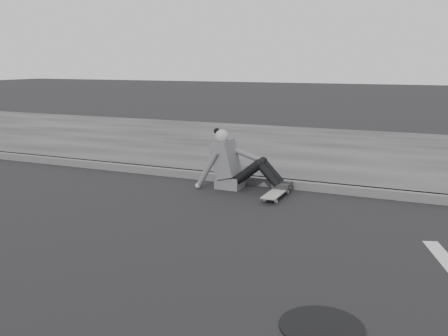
% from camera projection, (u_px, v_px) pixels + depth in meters
% --- Properties ---
extents(ground, '(80.00, 80.00, 0.00)m').
position_uv_depth(ground, '(156.00, 236.00, 5.32)').
color(ground, black).
rests_on(ground, ground).
extents(curb, '(24.00, 0.16, 0.12)m').
position_uv_depth(curb, '(244.00, 179.00, 7.62)').
color(curb, '#505050').
rests_on(curb, ground).
extents(sidewalk, '(24.00, 6.00, 0.12)m').
position_uv_depth(sidewalk, '(298.00, 149.00, 10.32)').
color(sidewalk, '#373737').
rests_on(sidewalk, ground).
extents(manhole, '(0.59, 0.59, 0.01)m').
position_uv_depth(manhole, '(321.00, 326.00, 3.49)').
color(manhole, black).
rests_on(manhole, ground).
extents(skateboard, '(0.20, 0.78, 0.09)m').
position_uv_depth(skateboard, '(277.00, 193.00, 6.80)').
color(skateboard, '#999994').
rests_on(skateboard, ground).
extents(seated_woman, '(1.38, 0.46, 0.88)m').
position_uv_depth(seated_woman, '(234.00, 164.00, 7.25)').
color(seated_woman, '#545457').
rests_on(seated_woman, ground).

